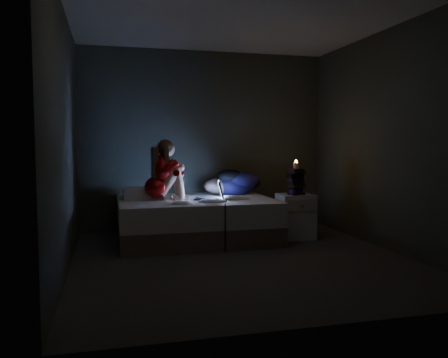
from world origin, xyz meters
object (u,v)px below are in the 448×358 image
object	(u,v)px
candle	(296,167)
phone	(293,195)
woman	(157,170)
bed	(196,219)
laptop	(209,189)
nightstand	(295,216)

from	to	relation	value
candle	phone	bearing A→B (deg)	-127.18
woman	candle	distance (m)	1.82
bed	laptop	world-z (taller)	laptop
bed	nightstand	xyz separation A→B (m)	(1.30, -0.23, 0.02)
bed	woman	xyz separation A→B (m)	(-0.50, -0.01, 0.66)
phone	candle	bearing A→B (deg)	32.29
laptop	nightstand	size ratio (longest dim) A/B	0.62
bed	candle	world-z (taller)	candle
bed	phone	world-z (taller)	phone
laptop	nightstand	bearing A→B (deg)	9.39
nightstand	phone	size ratio (longest dim) A/B	4.22
bed	nightstand	bearing A→B (deg)	-9.87
bed	nightstand	world-z (taller)	nightstand
candle	laptop	bearing A→B (deg)	174.74
bed	laptop	distance (m)	0.44
candle	phone	distance (m)	0.37
woman	laptop	world-z (taller)	woman
bed	nightstand	distance (m)	1.32
woman	laptop	xyz separation A→B (m)	(0.65, -0.10, -0.26)
woman	laptop	bearing A→B (deg)	-10.84
nightstand	phone	world-z (taller)	phone
woman	phone	distance (m)	1.78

